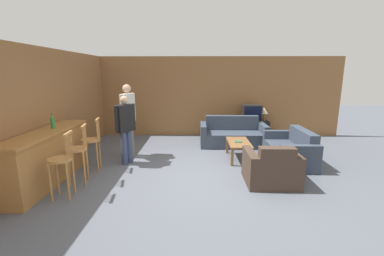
% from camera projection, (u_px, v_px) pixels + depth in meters
% --- Properties ---
extents(ground_plane, '(24.00, 24.00, 0.00)m').
position_uv_depth(ground_plane, '(197.00, 178.00, 5.19)').
color(ground_plane, '#565B66').
extents(wall_back, '(9.40, 0.08, 2.60)m').
position_uv_depth(wall_back, '(197.00, 97.00, 8.51)').
color(wall_back, olive).
rests_on(wall_back, ground_plane).
extents(wall_left, '(0.08, 8.68, 2.60)m').
position_uv_depth(wall_left, '(67.00, 105.00, 6.28)').
color(wall_left, olive).
rests_on(wall_left, ground_plane).
extents(bar_counter, '(0.55, 2.37, 1.01)m').
position_uv_depth(bar_counter, '(48.00, 157.00, 4.90)').
color(bar_counter, '#A87038').
rests_on(bar_counter, ground_plane).
extents(bar_chair_near, '(0.44, 0.44, 1.13)m').
position_uv_depth(bar_chair_near, '(62.00, 164.00, 4.27)').
color(bar_chair_near, '#B77F42').
rests_on(bar_chair_near, ground_plane).
extents(bar_chair_mid, '(0.47, 0.47, 1.13)m').
position_uv_depth(bar_chair_mid, '(78.00, 153.00, 4.84)').
color(bar_chair_mid, '#B77F42').
rests_on(bar_chair_mid, ground_plane).
extents(bar_chair_far, '(0.45, 0.45, 1.13)m').
position_uv_depth(bar_chair_far, '(92.00, 144.00, 5.50)').
color(bar_chair_far, '#B77F42').
rests_on(bar_chair_far, ground_plane).
extents(couch_far, '(1.89, 0.92, 0.82)m').
position_uv_depth(couch_far, '(233.00, 135.00, 7.52)').
color(couch_far, '#384251').
rests_on(couch_far, ground_plane).
extents(armchair_near, '(0.95, 0.87, 0.80)m').
position_uv_depth(armchair_near, '(271.00, 169.00, 4.87)').
color(armchair_near, '#423328').
rests_on(armchair_near, ground_plane).
extents(loveseat_right, '(0.84, 1.54, 0.79)m').
position_uv_depth(loveseat_right, '(291.00, 151.00, 6.04)').
color(loveseat_right, '#384251').
rests_on(loveseat_right, ground_plane).
extents(coffee_table, '(0.52, 1.03, 0.44)m').
position_uv_depth(coffee_table, '(239.00, 144.00, 6.25)').
color(coffee_table, brown).
rests_on(coffee_table, ground_plane).
extents(tv_unit, '(1.08, 0.51, 0.58)m').
position_uv_depth(tv_unit, '(251.00, 129.00, 8.29)').
color(tv_unit, black).
rests_on(tv_unit, ground_plane).
extents(tv, '(0.57, 0.44, 0.51)m').
position_uv_depth(tv, '(252.00, 113.00, 8.17)').
color(tv, black).
rests_on(tv, tv_unit).
extents(bottle, '(0.08, 0.08, 0.29)m').
position_uv_depth(bottle, '(53.00, 122.00, 5.01)').
color(bottle, '#2D7F3D').
rests_on(bottle, bar_counter).
extents(book_on_table, '(0.17, 0.15, 0.03)m').
position_uv_depth(book_on_table, '(238.00, 142.00, 6.20)').
color(book_on_table, '#33704C').
rests_on(book_on_table, coffee_table).
extents(table_lamp, '(0.26, 0.26, 0.42)m').
position_uv_depth(table_lamp, '(264.00, 111.00, 8.16)').
color(table_lamp, brown).
rests_on(table_lamp, tv_unit).
extents(person_by_window, '(0.28, 0.57, 1.81)m').
position_uv_depth(person_by_window, '(128.00, 116.00, 6.33)').
color(person_by_window, '#756B5B').
rests_on(person_by_window, ground_plane).
extents(person_by_counter, '(0.39, 0.50, 1.58)m').
position_uv_depth(person_by_counter, '(126.00, 126.00, 5.84)').
color(person_by_counter, '#384260').
rests_on(person_by_counter, ground_plane).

